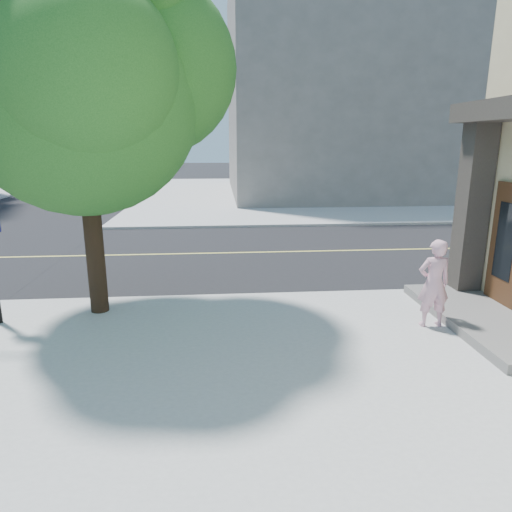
{
  "coord_description": "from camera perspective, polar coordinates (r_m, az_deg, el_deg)",
  "views": [
    {
      "loc": [
        4.01,
        -10.15,
        3.64
      ],
      "look_at": [
        4.77,
        -1.03,
        1.3
      ],
      "focal_mm": 31.63,
      "sensor_mm": 36.0,
      "label": 1
    }
  ],
  "objects": [
    {
      "name": "road_ew",
      "position": [
        15.62,
        -19.48,
        0.05
      ],
      "size": [
        140.0,
        9.0,
        0.01
      ],
      "primitive_type": "cube",
      "color": "black",
      "rests_on": "ground"
    },
    {
      "name": "filler_ne",
      "position": [
        33.84,
        13.26,
        19.87
      ],
      "size": [
        18.0,
        16.0,
        14.0
      ],
      "primitive_type": "cube",
      "color": "slate",
      "rests_on": "sidewalk_ne"
    },
    {
      "name": "sidewalk_ne",
      "position": [
        33.23,
        11.99,
        7.84
      ],
      "size": [
        29.0,
        25.0,
        0.12
      ],
      "primitive_type": "cube",
      "color": "#ADADAC",
      "rests_on": "ground"
    },
    {
      "name": "man_on_phone",
      "position": [
        9.31,
        21.56,
        -3.24
      ],
      "size": [
        0.64,
        0.42,
        1.73
      ],
      "primitive_type": "imported",
      "rotation": [
        0.0,
        0.0,
        3.13
      ],
      "color": "#D79EB1",
      "rests_on": "sidewalk_se"
    },
    {
      "name": "street_tree",
      "position": [
        9.72,
        -20.77,
        21.49
      ],
      "size": [
        5.69,
        5.17,
        7.55
      ],
      "rotation": [
        0.0,
        0.0,
        0.42
      ],
      "color": "black",
      "rests_on": "sidewalk_se"
    },
    {
      "name": "ground",
      "position": [
        11.5,
        -24.99,
        -5.5
      ],
      "size": [
        140.0,
        140.0,
        0.0
      ],
      "primitive_type": "plane",
      "color": "black",
      "rests_on": "ground"
    }
  ]
}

